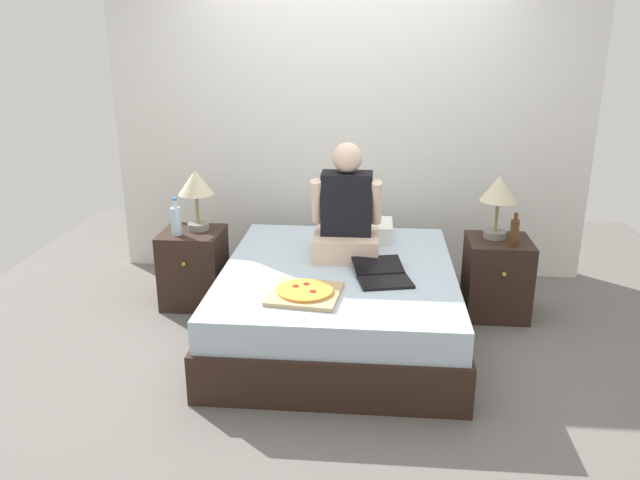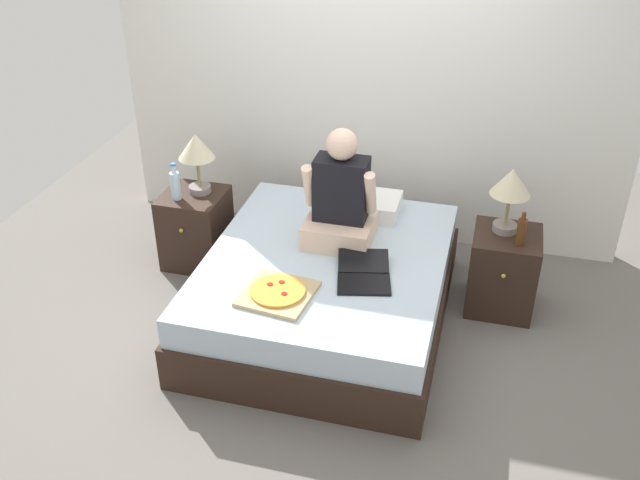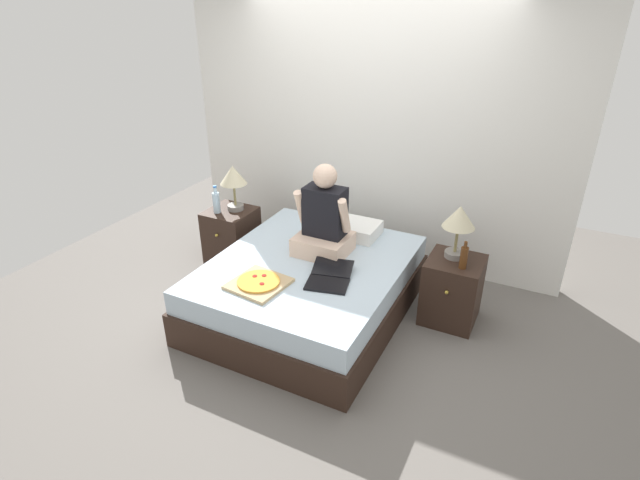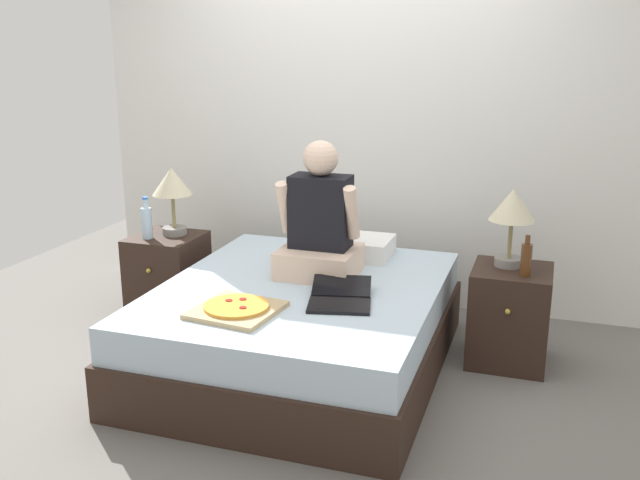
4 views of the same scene
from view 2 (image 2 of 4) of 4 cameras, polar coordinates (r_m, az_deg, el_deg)
ground_plane at (r=4.85m, az=0.46°, el=-6.26°), size 5.87×5.87×0.00m
wall_back at (r=5.37m, az=4.04°, el=12.72°), size 3.87×0.12×2.50m
bed at (r=4.70m, az=0.48°, el=-3.90°), size 1.55×1.85×0.50m
nightstand_left at (r=5.37m, az=-9.89°, el=0.95°), size 0.44×0.47×0.57m
lamp_on_left_nightstand at (r=5.12m, az=-9.87°, el=7.07°), size 0.26×0.26×0.45m
water_bottle at (r=5.14m, az=-11.50°, el=4.36°), size 0.07×0.07×0.28m
nightstand_right at (r=4.96m, az=14.41°, el=-2.42°), size 0.44×0.47×0.57m
lamp_on_right_nightstand at (r=4.70m, az=15.03°, el=4.16°), size 0.26×0.26×0.45m
beer_bottle at (r=4.68m, az=15.80°, el=0.68°), size 0.06×0.06×0.23m
pillow at (r=5.05m, az=3.44°, el=2.90°), size 0.52×0.34×0.12m
person_seated at (r=4.60m, az=1.65°, el=3.10°), size 0.47×0.40×0.78m
laptop at (r=4.34m, az=3.52°, el=-2.92°), size 0.40×0.48×0.07m
pizza_box at (r=4.20m, az=-3.40°, el=-4.24°), size 0.44×0.44×0.05m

